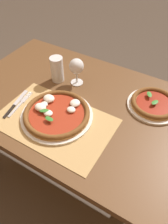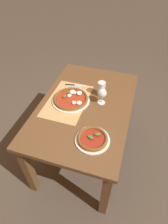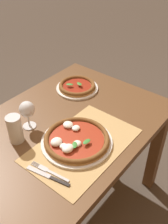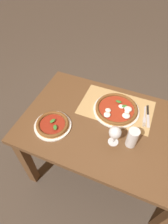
% 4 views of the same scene
% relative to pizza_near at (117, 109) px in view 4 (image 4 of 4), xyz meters
% --- Properties ---
extents(ground_plane, '(24.00, 24.00, 0.00)m').
position_rel_pizza_near_xyz_m(ground_plane, '(0.02, 0.14, -0.76)').
color(ground_plane, '#473D33').
extents(dining_table, '(1.25, 0.82, 0.74)m').
position_rel_pizza_near_xyz_m(dining_table, '(0.02, 0.14, -0.14)').
color(dining_table, brown).
rests_on(dining_table, ground).
extents(paper_placemat, '(0.55, 0.35, 0.00)m').
position_rel_pizza_near_xyz_m(paper_placemat, '(0.01, -0.03, -0.02)').
color(paper_placemat, tan).
rests_on(paper_placemat, dining_table).
extents(pizza_near, '(0.35, 0.35, 0.05)m').
position_rel_pizza_near_xyz_m(pizza_near, '(0.00, 0.00, 0.00)').
color(pizza_near, silver).
rests_on(pizza_near, paper_placemat).
extents(pizza_far, '(0.27, 0.27, 0.04)m').
position_rel_pizza_near_xyz_m(pizza_far, '(0.38, 0.31, -0.00)').
color(pizza_far, silver).
rests_on(pizza_far, dining_table).
extents(wine_glass, '(0.08, 0.08, 0.16)m').
position_rel_pizza_near_xyz_m(wine_glass, '(-0.06, 0.27, 0.08)').
color(wine_glass, silver).
rests_on(wine_glass, dining_table).
extents(pint_glass, '(0.07, 0.07, 0.15)m').
position_rel_pizza_near_xyz_m(pint_glass, '(-0.17, 0.24, 0.05)').
color(pint_glass, silver).
rests_on(pint_glass, dining_table).
extents(fork, '(0.04, 0.20, 0.00)m').
position_rel_pizza_near_xyz_m(fork, '(-0.21, -0.03, -0.02)').
color(fork, '#B7B7BC').
rests_on(fork, paper_placemat).
extents(knife, '(0.06, 0.21, 0.01)m').
position_rel_pizza_near_xyz_m(knife, '(-0.23, -0.04, -0.02)').
color(knife, black).
rests_on(knife, paper_placemat).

